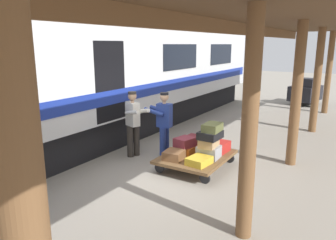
{
  "coord_description": "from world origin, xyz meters",
  "views": [
    {
      "loc": [
        -3.49,
        6.16,
        2.86
      ],
      "look_at": [
        0.3,
        -0.06,
        1.15
      ],
      "focal_mm": 34.45,
      "sensor_mm": 36.0,
      "label": 1
    }
  ],
  "objects": [
    {
      "name": "suitcase_brown_leather",
      "position": [
        0.02,
        0.14,
        0.4
      ],
      "size": [
        0.47,
        0.52,
        0.2
      ],
      "primitive_type": "cube",
      "rotation": [
        0.0,
        0.0,
        0.13
      ],
      "color": "brown",
      "rests_on": "luggage_cart"
    },
    {
      "name": "luggage_cart",
      "position": [
        -0.3,
        -0.36,
        0.26
      ],
      "size": [
        1.42,
        1.81,
        0.31
      ],
      "color": "brown",
      "rests_on": "ground_plane"
    },
    {
      "name": "suitcase_burgundy_valise",
      "position": [
        0.01,
        -0.33,
        0.58
      ],
      "size": [
        0.45,
        0.52,
        0.22
      ],
      "primitive_type": "cube",
      "rotation": [
        0.0,
        0.0,
        -0.21
      ],
      "color": "maroon",
      "rests_on": "suitcase_orange_carryall"
    },
    {
      "name": "suitcase_gray_aluminum",
      "position": [
        -0.62,
        -0.36,
        0.45
      ],
      "size": [
        0.5,
        0.47,
        0.28
      ],
      "primitive_type": "cube",
      "rotation": [
        0.0,
        0.0,
        0.05
      ],
      "color": "#9EA0A5",
      "rests_on": "luggage_cart"
    },
    {
      "name": "porter_in_overalls",
      "position": [
        0.73,
        -0.55,
        0.93
      ],
      "size": [
        0.7,
        0.48,
        1.7
      ],
      "color": "navy",
      "rests_on": "ground_plane"
    },
    {
      "name": "suitcase_black_hardshell",
      "position": [
        -0.67,
        -0.3,
        0.87
      ],
      "size": [
        0.45,
        0.56,
        0.17
      ],
      "primitive_type": "cube",
      "rotation": [
        0.0,
        0.0,
        -0.04
      ],
      "color": "black",
      "rests_on": "suitcase_tan_vintage"
    },
    {
      "name": "suitcase_orange_carryall",
      "position": [
        0.02,
        -0.36,
        0.39
      ],
      "size": [
        0.47,
        0.48,
        0.17
      ],
      "primitive_type": "cube",
      "rotation": [
        0.0,
        0.0,
        0.03
      ],
      "color": "#CC6B23",
      "rests_on": "luggage_cart"
    },
    {
      "name": "suitcase_red_plastic",
      "position": [
        -0.62,
        -0.85,
        0.43
      ],
      "size": [
        0.5,
        0.63,
        0.25
      ],
      "primitive_type": "cube",
      "rotation": [
        0.0,
        0.0,
        -0.06
      ],
      "color": "#AD231E",
      "rests_on": "luggage_cart"
    },
    {
      "name": "train_car",
      "position": [
        3.46,
        -0.0,
        2.06
      ],
      "size": [
        3.02,
        20.67,
        4.0
      ],
      "color": "silver",
      "rests_on": "ground_plane"
    },
    {
      "name": "suitcase_maroon_trunk",
      "position": [
        0.02,
        -0.85,
        0.45
      ],
      "size": [
        0.42,
        0.48,
        0.3
      ],
      "primitive_type": "cube",
      "rotation": [
        0.0,
        0.0,
        -0.03
      ],
      "color": "maroon",
      "rests_on": "luggage_cart"
    },
    {
      "name": "suitcase_yellow_case",
      "position": [
        -0.62,
        0.14,
        0.39
      ],
      "size": [
        0.48,
        0.57,
        0.16
      ],
      "primitive_type": "cube",
      "rotation": [
        0.0,
        0.0,
        -0.12
      ],
      "color": "gold",
      "rests_on": "luggage_cart"
    },
    {
      "name": "porter_by_door",
      "position": [
        1.46,
        -0.24,
        0.93
      ],
      "size": [
        0.73,
        0.57,
        1.7
      ],
      "color": "#332D28",
      "rests_on": "ground_plane"
    },
    {
      "name": "baggage_tug",
      "position": [
        -1.09,
        -10.57,
        0.63
      ],
      "size": [
        1.42,
        1.89,
        1.3
      ],
      "color": "black",
      "rests_on": "ground_plane"
    },
    {
      "name": "ground_plane",
      "position": [
        0.0,
        0.0,
        0.0
      ],
      "size": [
        60.0,
        60.0,
        0.0
      ],
      "primitive_type": "plane",
      "color": "gray"
    },
    {
      "name": "suitcase_tan_vintage",
      "position": [
        -0.63,
        -0.32,
        0.69
      ],
      "size": [
        0.38,
        0.52,
        0.2
      ],
      "primitive_type": "cube",
      "rotation": [
        0.0,
        0.0,
        0.06
      ],
      "color": "tan",
      "rests_on": "suitcase_gray_aluminum"
    },
    {
      "name": "suitcase_olive_duffel",
      "position": [
        -0.7,
        -0.33,
        1.05
      ],
      "size": [
        0.36,
        0.52,
        0.18
      ],
      "primitive_type": "cube",
      "rotation": [
        0.0,
        0.0,
        0.04
      ],
      "color": "brown",
      "rests_on": "suitcase_black_hardshell"
    },
    {
      "name": "platform_canopy",
      "position": [
        -2.11,
        0.0,
        3.28
      ],
      "size": [
        3.2,
        18.58,
        3.56
      ],
      "color": "brown",
      "rests_on": "ground_plane"
    }
  ]
}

